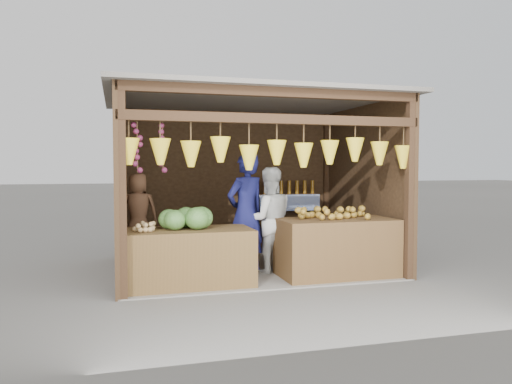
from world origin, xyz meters
TOP-DOWN VIEW (x-y plane):
  - ground at (0.00, 0.00)m, footprint 80.00×80.00m
  - stall_structure at (-0.03, -0.04)m, footprint 4.30×3.30m
  - back_shelf at (1.05, 1.28)m, footprint 1.25×0.32m
  - counter_left at (-1.09, -0.97)m, footprint 1.69×0.85m
  - counter_right at (1.04, -0.99)m, footprint 1.66×0.85m
  - stool at (-1.68, 0.18)m, footprint 0.35×0.35m
  - man_standing at (-0.16, -0.45)m, footprint 0.77×0.66m
  - woman_standing at (0.20, -0.43)m, footprint 0.79×0.62m
  - vendor_seated at (-1.68, 0.18)m, footprint 0.58×0.38m
  - melon_pile at (-1.11, -0.94)m, footprint 1.00×0.50m
  - tanfruit_pile at (-1.66, -1.01)m, footprint 0.34×0.40m
  - mango_pile at (1.09, -0.98)m, footprint 1.40×0.64m

SIDE VIEW (x-z plane):
  - ground at x=0.00m, z-range 0.00..0.00m
  - stool at x=-1.68m, z-range 0.00..0.33m
  - counter_left at x=-1.09m, z-range 0.00..0.76m
  - counter_right at x=1.04m, z-range 0.00..0.84m
  - woman_standing at x=0.20m, z-range 0.00..1.58m
  - tanfruit_pile at x=-1.66m, z-range 0.76..0.89m
  - back_shelf at x=1.05m, z-range 0.21..1.54m
  - man_standing at x=-0.16m, z-range 0.00..1.80m
  - vendor_seated at x=-1.68m, z-range 0.33..1.50m
  - melon_pile at x=-1.11m, z-range 0.76..1.08m
  - mango_pile at x=1.09m, z-range 0.84..1.06m
  - stall_structure at x=-0.03m, z-range 0.34..3.00m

